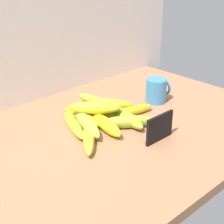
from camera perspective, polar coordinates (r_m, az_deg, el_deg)
counter_top at (r=116.49cm, az=1.47°, el=-3.12°), size 110.00×76.00×3.00cm
back_wall at (r=134.99cm, az=-10.53°, el=15.46°), size 130.00×2.00×70.00cm
chalkboard_sign at (r=107.58cm, az=7.52°, el=-2.64°), size 11.00×1.80×8.40cm
coffee_mug at (r=134.47cm, az=7.09°, el=3.44°), size 9.18×7.68×8.88cm
banana_0 at (r=114.85cm, az=2.41°, el=-1.56°), size 16.92×13.73×4.16cm
banana_1 at (r=112.92cm, az=-0.97°, el=-2.02°), size 7.66×17.31×4.21cm
banana_2 at (r=106.74cm, az=-3.61°, el=-4.00°), size 15.83×18.22×3.44cm
banana_3 at (r=119.51cm, az=-4.83°, el=-0.69°), size 3.65×18.54×3.56cm
banana_4 at (r=118.14cm, az=2.15°, el=-0.77°), size 7.83×19.55×4.16cm
banana_5 at (r=119.39cm, az=-3.00°, el=-0.66°), size 14.46×13.62×3.54cm
banana_6 at (r=122.84cm, az=-1.38°, el=0.05°), size 11.28×19.29×3.22cm
banana_7 at (r=123.68cm, az=3.18°, el=0.21°), size 16.54×7.29×3.26cm
banana_8 at (r=114.28cm, az=-6.08°, el=-2.07°), size 10.09×19.14×3.30cm
banana_9 at (r=127.79cm, az=-0.96°, el=1.26°), size 15.82×16.51×3.96cm
banana_10 at (r=114.07cm, az=-4.07°, el=-1.75°), size 11.01×21.08×4.32cm
banana_11 at (r=122.07cm, az=-2.09°, el=1.57°), size 5.48×20.09×3.37cm
banana_12 at (r=116.28cm, az=-2.90°, el=0.68°), size 14.67×14.89×4.05cm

